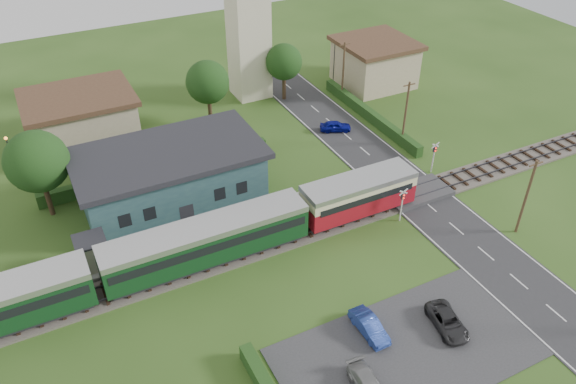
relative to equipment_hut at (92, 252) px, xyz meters
name	(u,v)px	position (x,y,z in m)	size (l,w,h in m)	color
ground	(333,240)	(18.00, -5.20, -1.75)	(120.00, 120.00, 0.00)	#2D4C19
railway_track	(321,225)	(18.00, -3.20, -1.64)	(76.00, 3.20, 0.49)	#4C443D
road	(430,206)	(28.00, -5.20, -1.72)	(6.00, 70.00, 0.05)	#28282B
car_park	(406,352)	(16.50, -17.20, -1.71)	(17.00, 9.00, 0.08)	#333335
crossing_deck	(416,193)	(28.00, -3.20, -1.52)	(6.20, 3.40, 0.45)	#333335
platform	(195,237)	(8.00, 0.00, -1.52)	(30.00, 3.00, 0.45)	gray
equipment_hut	(92,252)	(0.00, 0.00, 0.00)	(2.30, 2.30, 2.55)	beige
station_building	(171,176)	(8.00, 5.79, 0.95)	(16.00, 9.00, 5.30)	#385E5D
train	(166,254)	(4.82, -3.20, 0.43)	(43.20, 2.90, 3.40)	#232328
church_tower	(248,10)	(23.00, 22.80, 8.48)	(6.00, 6.00, 17.60)	beige
house_west	(82,119)	(3.00, 19.80, 1.04)	(10.80, 8.80, 5.50)	tan
house_east	(375,62)	(38.00, 18.80, 1.05)	(8.80, 8.80, 5.50)	tan
hedge_roadside	(370,115)	(32.20, 10.80, -1.15)	(0.80, 18.00, 1.20)	#193814
hedge_station	(159,171)	(8.00, 10.30, -1.10)	(22.00, 0.80, 1.30)	#193814
tree_a	(37,162)	(-2.00, 8.80, 3.63)	(5.20, 5.20, 8.00)	#332316
tree_b	(208,82)	(16.00, 17.80, 3.27)	(4.60, 4.60, 7.34)	#332316
tree_c	(284,62)	(26.00, 19.80, 2.91)	(4.20, 4.20, 6.78)	#332316
utility_pole_b	(526,196)	(32.20, -11.20, 1.88)	(1.40, 0.22, 7.00)	#473321
utility_pole_c	(406,113)	(32.20, 4.80, 1.88)	(1.40, 0.22, 7.00)	#473321
utility_pole_d	(343,70)	(32.20, 16.80, 1.88)	(1.40, 0.22, 7.00)	#473321
crossing_signal_near	(402,201)	(24.40, -5.61, 0.39)	(0.84, 0.28, 3.28)	silver
crossing_signal_far	(434,153)	(31.60, -0.81, 0.39)	(0.84, 0.28, 3.28)	silver
streetlamp_west	(12,157)	(-4.00, 14.80, 1.29)	(0.30, 0.30, 5.15)	#3F3F47
streetlamp_east	(334,57)	(34.00, 21.80, 1.29)	(0.30, 0.30, 5.15)	#3F3F47
car_on_road	(335,126)	(27.45, 10.30, -1.13)	(1.33, 3.31, 1.13)	#0A0F86
car_park_blue	(369,326)	(15.22, -14.71, -1.09)	(1.23, 3.52, 1.16)	#233C92
car_park_dark	(447,322)	(20.23, -16.72, -1.13)	(1.77, 3.83, 1.07)	#2B2B2C
pedestrian_near	(287,201)	(16.25, -0.30, -0.49)	(0.59, 0.38, 1.61)	gray
pedestrian_far	(110,257)	(1.08, -0.70, -0.42)	(0.85, 0.66, 1.75)	gray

